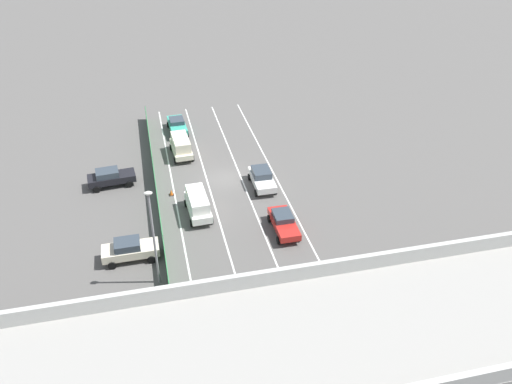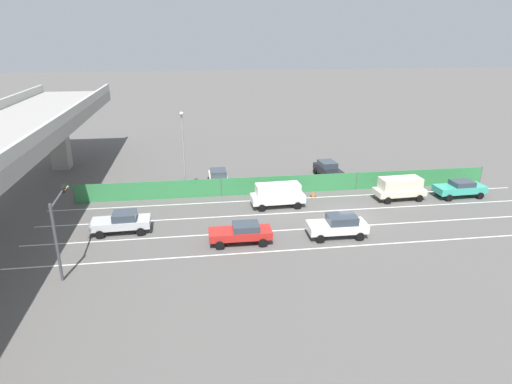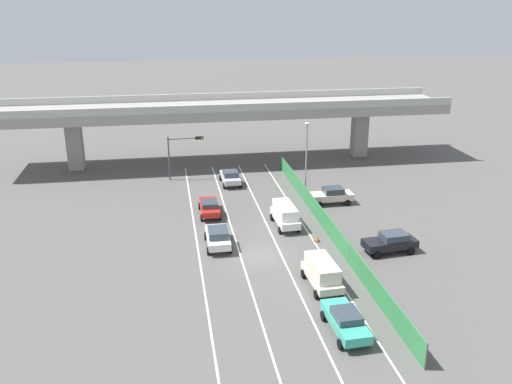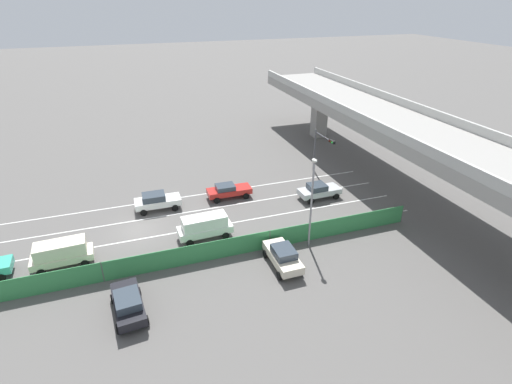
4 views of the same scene
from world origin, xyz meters
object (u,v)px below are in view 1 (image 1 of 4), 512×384
object	(u,v)px
car_sedan_silver	(275,301)
street_lamp	(153,230)
car_van_white	(198,203)
parked_sedan_cream	(130,249)
traffic_light	(367,286)
car_van_cream	(181,145)
car_sedan_white	(262,178)
car_sedan_red	(284,222)
car_taxi_teal	(177,125)
parked_sedan_dark	(111,177)
traffic_cone	(171,193)

from	to	relation	value
car_sedan_silver	street_lamp	xyz separation A→B (m)	(7.50, -4.76, 3.84)
street_lamp	car_van_white	bearing A→B (deg)	-116.50
parked_sedan_cream	traffic_light	size ratio (longest dim) A/B	0.85
car_van_cream	street_lamp	world-z (taller)	street_lamp
car_sedan_white	traffic_light	size ratio (longest dim) A/B	0.87
car_sedan_red	car_taxi_teal	world-z (taller)	car_taxi_teal
car_sedan_red	parked_sedan_dark	world-z (taller)	parked_sedan_dark
car_van_white	traffic_light	bearing A→B (deg)	119.19
car_taxi_teal	car_van_cream	bearing A→B (deg)	88.39
car_sedan_silver	parked_sedan_dark	world-z (taller)	parked_sedan_dark
car_van_cream	parked_sedan_dark	world-z (taller)	car_van_cream
car_van_white	car_van_cream	bearing A→B (deg)	-88.89
street_lamp	traffic_cone	bearing A→B (deg)	-99.51
car_sedan_white	parked_sedan_cream	distance (m)	14.96
traffic_cone	parked_sedan_dark	bearing A→B (deg)	-29.24
car_van_cream	traffic_light	xyz separation A→B (m)	(-8.92, 26.94, 2.50)
car_van_white	parked_sedan_cream	world-z (taller)	car_van_white
car_sedan_silver	street_lamp	world-z (taller)	street_lamp
car_sedan_white	street_lamp	xyz separation A→B (m)	(10.56, 11.39, 3.79)
parked_sedan_cream	traffic_cone	size ratio (longest dim) A/B	7.78
car_sedan_white	traffic_cone	xyz separation A→B (m)	(8.58, -0.40, -0.68)
traffic_light	parked_sedan_dark	bearing A→B (deg)	-54.20
traffic_light	traffic_cone	bearing A→B (deg)	-60.99
car_sedan_red	traffic_light	size ratio (longest dim) A/B	0.89
car_sedan_red	street_lamp	world-z (taller)	street_lamp
car_sedan_silver	parked_sedan_cream	xyz separation A→B (m)	(9.45, -7.94, 0.06)
car_sedan_red	traffic_cone	world-z (taller)	car_sedan_red
car_van_cream	car_sedan_red	size ratio (longest dim) A/B	1.01
car_van_cream	car_sedan_silver	world-z (taller)	car_van_cream
car_van_cream	car_van_white	xyz separation A→B (m)	(-0.22, 11.37, 0.01)
car_van_cream	car_taxi_teal	size ratio (longest dim) A/B	0.98
car_van_white	car_sedan_silver	size ratio (longest dim) A/B	1.07
car_sedan_white	street_lamp	distance (m)	15.98
parked_sedan_cream	traffic_cone	distance (m)	9.48
car_van_cream	car_taxi_teal	bearing A→B (deg)	-91.61
car_van_cream	traffic_cone	xyz separation A→B (m)	(1.80, 7.60, -0.92)
car_taxi_teal	street_lamp	bearing A→B (deg)	81.13
car_sedan_white	car_van_white	world-z (taller)	car_van_white
car_van_cream	car_sedan_white	distance (m)	10.49
traffic_light	traffic_cone	size ratio (longest dim) A/B	9.11
car_sedan_white	parked_sedan_cream	bearing A→B (deg)	33.27
car_sedan_white	traffic_light	bearing A→B (deg)	96.44
car_van_white	traffic_light	world-z (taller)	traffic_light
car_sedan_white	parked_sedan_cream	size ratio (longest dim) A/B	1.02
traffic_light	street_lamp	world-z (taller)	street_lamp
traffic_light	car_sedan_silver	bearing A→B (deg)	-28.20
car_sedan_red	parked_sedan_dark	xyz separation A→B (m)	(14.07, -10.73, 0.09)
car_sedan_red	car_van_white	world-z (taller)	car_van_white
car_sedan_white	car_sedan_silver	distance (m)	16.43
car_sedan_red	parked_sedan_cream	distance (m)	12.61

